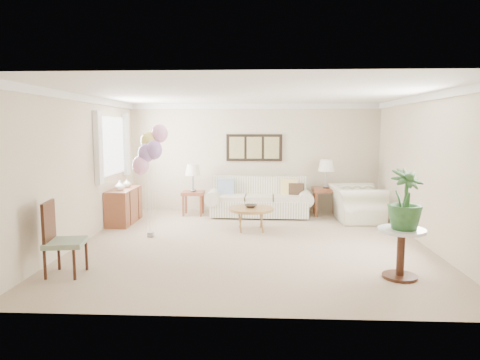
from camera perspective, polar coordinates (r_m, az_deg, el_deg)
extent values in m
plane|color=tan|center=(7.65, 1.53, -8.39)|extent=(6.00, 6.00, 0.00)
cube|color=beige|center=(10.40, 1.90, 2.96)|extent=(6.00, 0.04, 2.60)
cube|color=beige|center=(4.44, 0.78, -2.42)|extent=(6.00, 0.04, 2.60)
cube|color=beige|center=(8.05, -20.31, 1.36)|extent=(0.04, 6.00, 2.60)
cube|color=beige|center=(7.94, 23.77, 1.13)|extent=(0.04, 6.00, 2.60)
cube|color=white|center=(7.40, 1.60, 11.34)|extent=(6.00, 6.00, 0.02)
cube|color=white|center=(10.36, 1.93, 9.80)|extent=(6.00, 0.06, 0.12)
cube|color=white|center=(8.02, -20.49, 10.21)|extent=(0.06, 6.00, 0.12)
cube|color=white|center=(7.91, 24.01, 10.11)|extent=(0.06, 6.00, 0.12)
cube|color=white|center=(9.42, -16.73, 4.38)|extent=(0.04, 1.40, 1.20)
cube|color=white|center=(8.61, -18.36, 4.11)|extent=(0.10, 0.22, 1.40)
cube|color=white|center=(10.21, -14.93, 4.62)|extent=(0.10, 0.22, 1.40)
cube|color=black|center=(10.36, 1.91, 4.32)|extent=(1.35, 0.04, 0.65)
cube|color=#8C8C59|center=(10.35, -0.43, 4.33)|extent=(0.36, 0.02, 0.52)
cube|color=#8C8C59|center=(10.33, 1.91, 4.32)|extent=(0.36, 0.02, 0.52)
cube|color=#8C8C59|center=(10.33, 4.24, 4.30)|extent=(0.36, 0.02, 0.52)
cube|color=white|center=(9.86, 2.59, -3.60)|extent=(2.22, 0.95, 0.36)
cube|color=white|center=(10.12, 2.61, -1.03)|extent=(2.20, 0.28, 0.55)
cylinder|color=white|center=(9.88, -3.50, -2.23)|extent=(0.34, 0.91, 0.32)
cylinder|color=white|center=(9.87, 8.70, -2.30)|extent=(0.34, 0.91, 0.32)
cube|color=beige|center=(9.79, -1.09, -2.36)|extent=(0.62, 0.73, 0.12)
cube|color=beige|center=(9.77, 2.60, -2.39)|extent=(0.62, 0.73, 0.12)
cube|color=beige|center=(9.79, 6.28, -2.40)|extent=(0.62, 0.73, 0.12)
cube|color=#87A0C3|center=(9.94, -1.89, -0.94)|extent=(0.38, 0.12, 0.38)
cube|color=#F2D477|center=(9.93, 6.64, -0.99)|extent=(0.38, 0.12, 0.38)
cube|color=#3C2A1C|center=(9.88, 7.53, -1.40)|extent=(0.34, 0.10, 0.34)
cube|color=white|center=(9.90, 2.58, -4.74)|extent=(2.00, 0.80, 0.04)
cube|color=brown|center=(10.02, -6.27, -1.74)|extent=(0.51, 0.46, 0.07)
cube|color=brown|center=(9.92, -7.57, -3.47)|extent=(0.05, 0.05, 0.48)
cube|color=brown|center=(9.86, -5.24, -3.51)|extent=(0.05, 0.05, 0.48)
cube|color=brown|center=(10.28, -7.21, -3.10)|extent=(0.05, 0.05, 0.48)
cube|color=brown|center=(10.22, -4.96, -3.13)|extent=(0.05, 0.05, 0.48)
cube|color=brown|center=(10.10, 11.36, -1.28)|extent=(0.59, 0.54, 0.09)
cube|color=brown|center=(9.90, 10.14, -3.30)|extent=(0.05, 0.05, 0.56)
cube|color=brown|center=(9.98, 12.84, -3.30)|extent=(0.05, 0.05, 0.56)
cube|color=brown|center=(10.32, 9.84, -2.88)|extent=(0.05, 0.05, 0.56)
cube|color=brown|center=(10.39, 12.43, -2.88)|extent=(0.05, 0.05, 0.56)
cylinder|color=gray|center=(10.01, -6.27, -1.35)|extent=(0.15, 0.15, 0.06)
cylinder|color=gray|center=(9.98, -6.29, -0.26)|extent=(0.04, 0.04, 0.32)
cone|color=silver|center=(9.95, -6.31, 1.38)|extent=(0.36, 0.36, 0.26)
cylinder|color=gray|center=(10.08, 11.37, -0.86)|extent=(0.15, 0.15, 0.07)
cylinder|color=gray|center=(10.06, 11.39, 0.25)|extent=(0.04, 0.04, 0.33)
cone|color=silver|center=(10.03, 11.43, 1.93)|extent=(0.37, 0.37, 0.26)
cylinder|color=#A07844|center=(8.47, 1.51, -3.90)|extent=(0.90, 0.90, 0.05)
cylinder|color=#A07844|center=(8.72, 2.93, -5.11)|extent=(0.04, 0.04, 0.40)
cylinder|color=#A07844|center=(8.73, 0.14, -5.09)|extent=(0.04, 0.04, 0.40)
cylinder|color=#A07844|center=(8.32, 0.01, -5.69)|extent=(0.04, 0.04, 0.40)
cylinder|color=#A07844|center=(8.31, 2.93, -5.72)|extent=(0.04, 0.04, 0.40)
imported|color=#2D2621|center=(8.49, 1.46, -3.50)|extent=(0.29, 0.29, 0.06)
imported|color=white|center=(9.67, 15.27, -3.06)|extent=(1.08, 1.22, 0.77)
cylinder|color=silver|center=(6.15, 20.76, -6.28)|extent=(0.63, 0.63, 0.04)
cylinder|color=#361A0E|center=(6.24, 20.63, -9.29)|extent=(0.11, 0.11, 0.63)
cylinder|color=#361A0E|center=(6.33, 20.50, -12.08)|extent=(0.46, 0.46, 0.01)
imported|color=#22481E|center=(6.05, 21.15, -2.43)|extent=(0.60, 0.60, 0.80)
cube|color=gray|center=(6.41, -22.25, -7.76)|extent=(0.58, 0.58, 0.07)
cylinder|color=#361A0E|center=(6.39, -24.58, -10.19)|extent=(0.04, 0.04, 0.42)
cylinder|color=#361A0E|center=(6.22, -21.23, -10.50)|extent=(0.04, 0.04, 0.42)
cylinder|color=#361A0E|center=(6.73, -23.00, -9.25)|extent=(0.04, 0.04, 0.42)
cylinder|color=#361A0E|center=(6.57, -19.79, -9.50)|extent=(0.04, 0.04, 0.42)
cube|color=#361A0E|center=(6.44, -24.17, -5.04)|extent=(0.12, 0.48, 0.55)
cube|color=brown|center=(9.48, -15.20, -3.34)|extent=(0.45, 1.20, 0.74)
cube|color=#361A0E|center=(9.20, -15.75, -3.66)|extent=(0.46, 0.02, 0.70)
cube|color=#361A0E|center=(9.76, -14.64, -3.03)|extent=(0.46, 0.02, 0.70)
imported|color=white|center=(9.13, -15.74, -0.72)|extent=(0.24, 0.24, 0.21)
imported|color=#A7B395|center=(9.57, -14.86, -0.42)|extent=(0.21, 0.21, 0.19)
cube|color=gray|center=(8.23, -11.84, -7.12)|extent=(0.11, 0.11, 0.09)
ellipsoid|color=#FFA4DD|center=(7.93, -13.10, 1.93)|extent=(0.30, 0.30, 0.34)
cylinder|color=silver|center=(8.06, -12.45, -3.13)|extent=(0.01, 0.01, 1.10)
ellipsoid|color=#AB7FD3|center=(7.87, -11.42, 3.96)|extent=(0.30, 0.30, 0.34)
cylinder|color=silver|center=(8.02, -11.62, -2.17)|extent=(0.01, 0.01, 1.37)
ellipsoid|color=#EDE262|center=(8.09, -12.05, 5.14)|extent=(0.30, 0.30, 0.34)
cylinder|color=silver|center=(8.12, -11.93, -1.50)|extent=(0.01, 0.01, 1.53)
ellipsoid|color=#FFA4DD|center=(8.06, -10.66, 6.13)|extent=(0.30, 0.30, 0.34)
cylinder|color=silver|center=(8.10, -11.24, -1.02)|extent=(0.01, 0.01, 1.67)
ellipsoid|color=#AB7FD3|center=(7.92, -12.38, 3.54)|extent=(0.30, 0.30, 0.34)
cylinder|color=silver|center=(8.05, -12.09, -2.35)|extent=(0.01, 0.01, 1.32)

